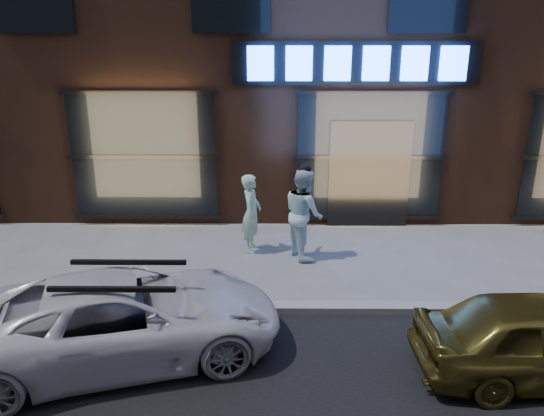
# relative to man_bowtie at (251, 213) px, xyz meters

# --- Properties ---
(ground) EXTENTS (90.00, 90.00, 0.00)m
(ground) POSITION_rel_man_bowtie_xyz_m (2.56, -2.46, -0.80)
(ground) COLOR slate
(ground) RESTS_ON ground
(curb) EXTENTS (60.00, 0.25, 0.12)m
(curb) POSITION_rel_man_bowtie_xyz_m (2.56, -2.46, -0.74)
(curb) COLOR gray
(curb) RESTS_ON ground
(man_bowtie) EXTENTS (0.45, 0.62, 1.59)m
(man_bowtie) POSITION_rel_man_bowtie_xyz_m (0.00, 0.00, 0.00)
(man_bowtie) COLOR #BDF9D0
(man_bowtie) RESTS_ON ground
(man_cap) EXTENTS (0.95, 1.06, 1.79)m
(man_cap) POSITION_rel_man_bowtie_xyz_m (1.03, -0.26, 0.10)
(man_cap) COLOR white
(man_cap) RESTS_ON ground
(white_suv) EXTENTS (4.60, 3.06, 1.17)m
(white_suv) POSITION_rel_man_bowtie_xyz_m (-1.55, -3.67, -0.21)
(white_suv) COLOR silver
(white_suv) RESTS_ON ground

